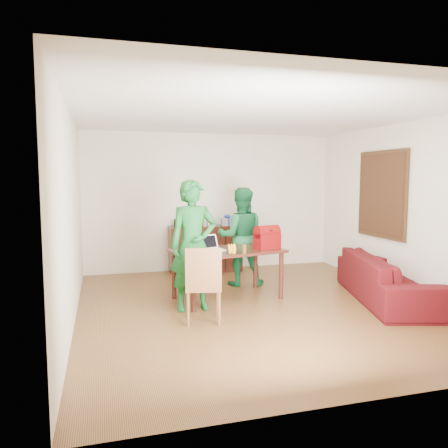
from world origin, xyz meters
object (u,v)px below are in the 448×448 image
object	(u,v)px
person_far	(241,237)
laptop	(213,248)
chair	(203,300)
sofa	(388,278)
red_bag	(267,239)
table	(228,256)
person_near	(193,245)
bottle	(244,248)

from	to	relation	value
person_far	laptop	bearing A→B (deg)	63.34
laptop	chair	bearing A→B (deg)	-130.30
person_far	sofa	size ratio (longest dim) A/B	0.72
laptop	person_far	bearing A→B (deg)	30.39
person_far	red_bag	xyz separation A→B (m)	(0.15, -0.83, 0.06)
table	person_near	xyz separation A→B (m)	(-0.61, -0.39, 0.24)
person_near	laptop	distance (m)	0.54
person_far	laptop	distance (m)	1.05
sofa	bottle	bearing A→B (deg)	96.96
bottle	sofa	bearing A→B (deg)	-8.94
chair	sofa	xyz separation A→B (m)	(2.87, 0.21, 0.05)
bottle	red_bag	world-z (taller)	red_bag
laptop	table	bearing A→B (deg)	-13.98
chair	person_near	size ratio (longest dim) A/B	0.54
person_far	sofa	bearing A→B (deg)	154.13
person_far	sofa	distance (m)	2.42
red_bag	person_far	bearing A→B (deg)	85.06
person_near	laptop	world-z (taller)	person_near
person_far	laptop	xyz separation A→B (m)	(-0.69, -0.80, -0.04)
person_near	bottle	xyz separation A→B (m)	(0.74, -0.01, -0.07)
person_far	bottle	distance (m)	1.23
person_near	table	bearing A→B (deg)	30.95
red_bag	laptop	bearing A→B (deg)	162.45
table	laptop	size ratio (longest dim) A/B	4.70
laptop	red_bag	world-z (taller)	red_bag
bottle	laptop	bearing A→B (deg)	132.56
bottle	person_far	bearing A→B (deg)	74.41
table	sofa	bearing A→B (deg)	-29.85
red_bag	sofa	xyz separation A→B (m)	(1.66, -0.69, -0.55)
sofa	red_bag	bearing A→B (deg)	83.24
laptop	sofa	world-z (taller)	laptop
table	bottle	size ratio (longest dim) A/B	10.96
table	bottle	world-z (taller)	bottle
chair	bottle	bearing A→B (deg)	48.29
chair	laptop	world-z (taller)	chair
chair	person_far	size ratio (longest dim) A/B	0.59
laptop	red_bag	bearing A→B (deg)	-21.06
chair	person_near	xyz separation A→B (m)	(-0.01, 0.56, 0.62)
table	chair	world-z (taller)	chair
table	bottle	xyz separation A→B (m)	(0.13, -0.41, 0.17)
table	red_bag	xyz separation A→B (m)	(0.61, -0.05, 0.23)
chair	sofa	size ratio (longest dim) A/B	0.42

